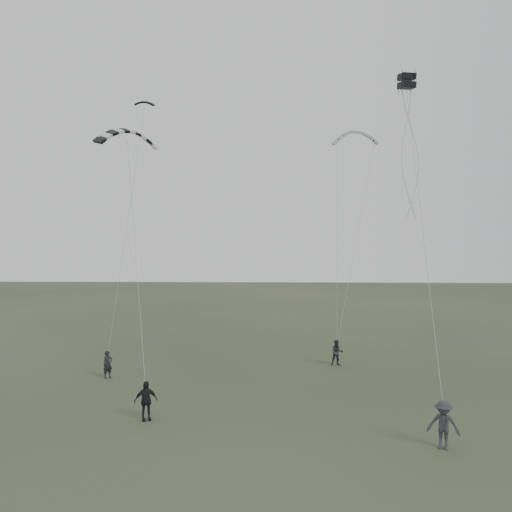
{
  "coord_description": "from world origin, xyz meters",
  "views": [
    {
      "loc": [
        1.79,
        -23.19,
        8.18
      ],
      "look_at": [
        0.92,
        5.17,
        7.19
      ],
      "focal_mm": 35.0,
      "sensor_mm": 36.0,
      "label": 1
    }
  ],
  "objects_px": {
    "flyer_right": "(337,353)",
    "kite_dark_small": "(144,102)",
    "kite_pale_large": "(356,132)",
    "flyer_far": "(443,425)",
    "flyer_left": "(108,364)",
    "kite_striped": "(127,131)",
    "flyer_center": "(146,401)",
    "kite_box": "(407,81)"
  },
  "relations": [
    {
      "from": "flyer_right",
      "to": "kite_dark_small",
      "type": "xyz_separation_m",
      "value": [
        -12.68,
        1.08,
        16.4
      ]
    },
    {
      "from": "flyer_right",
      "to": "kite_pale_large",
      "type": "relative_size",
      "value": 0.48
    },
    {
      "from": "flyer_far",
      "to": "kite_dark_small",
      "type": "bearing_deg",
      "value": 160.07
    },
    {
      "from": "flyer_left",
      "to": "flyer_far",
      "type": "distance_m",
      "value": 18.79
    },
    {
      "from": "flyer_far",
      "to": "kite_pale_large",
      "type": "bearing_deg",
      "value": 113.45
    },
    {
      "from": "kite_pale_large",
      "to": "kite_striped",
      "type": "xyz_separation_m",
      "value": [
        -14.11,
        -11.39,
        -2.24
      ]
    },
    {
      "from": "flyer_center",
      "to": "kite_pale_large",
      "type": "height_order",
      "value": "kite_pale_large"
    },
    {
      "from": "kite_dark_small",
      "to": "kite_pale_large",
      "type": "distance_m",
      "value": 15.66
    },
    {
      "from": "flyer_left",
      "to": "flyer_far",
      "type": "height_order",
      "value": "flyer_far"
    },
    {
      "from": "kite_striped",
      "to": "kite_box",
      "type": "bearing_deg",
      "value": -37.16
    },
    {
      "from": "flyer_left",
      "to": "flyer_center",
      "type": "bearing_deg",
      "value": -105.75
    },
    {
      "from": "flyer_center",
      "to": "kite_striped",
      "type": "height_order",
      "value": "kite_striped"
    },
    {
      "from": "flyer_far",
      "to": "kite_striped",
      "type": "xyz_separation_m",
      "value": [
        -14.43,
        7.44,
        13.02
      ]
    },
    {
      "from": "kite_dark_small",
      "to": "kite_striped",
      "type": "bearing_deg",
      "value": -92.74
    },
    {
      "from": "flyer_right",
      "to": "kite_striped",
      "type": "relative_size",
      "value": 0.49
    },
    {
      "from": "flyer_left",
      "to": "flyer_right",
      "type": "height_order",
      "value": "flyer_right"
    },
    {
      "from": "kite_dark_small",
      "to": "kite_box",
      "type": "bearing_deg",
      "value": -31.1
    },
    {
      "from": "flyer_right",
      "to": "kite_striped",
      "type": "xyz_separation_m",
      "value": [
        -11.99,
        -5.28,
        13.14
      ]
    },
    {
      "from": "flyer_right",
      "to": "kite_dark_small",
      "type": "distance_m",
      "value": 20.76
    },
    {
      "from": "flyer_far",
      "to": "kite_dark_small",
      "type": "relative_size",
      "value": 1.45
    },
    {
      "from": "kite_box",
      "to": "kite_dark_small",
      "type": "bearing_deg",
      "value": 145.71
    },
    {
      "from": "kite_box",
      "to": "flyer_center",
      "type": "bearing_deg",
      "value": -171.59
    },
    {
      "from": "flyer_left",
      "to": "kite_pale_large",
      "type": "height_order",
      "value": "kite_pale_large"
    },
    {
      "from": "kite_pale_large",
      "to": "kite_striped",
      "type": "distance_m",
      "value": 18.27
    },
    {
      "from": "flyer_right",
      "to": "flyer_far",
      "type": "distance_m",
      "value": 12.96
    },
    {
      "from": "flyer_center",
      "to": "flyer_far",
      "type": "xyz_separation_m",
      "value": [
        12.33,
        -2.69,
        0.06
      ]
    },
    {
      "from": "flyer_left",
      "to": "kite_box",
      "type": "bearing_deg",
      "value": -52.78
    },
    {
      "from": "kite_striped",
      "to": "flyer_center",
      "type": "bearing_deg",
      "value": -103.43
    },
    {
      "from": "kite_dark_small",
      "to": "kite_striped",
      "type": "distance_m",
      "value": 7.18
    },
    {
      "from": "flyer_center",
      "to": "kite_dark_small",
      "type": "height_order",
      "value": "kite_dark_small"
    },
    {
      "from": "flyer_far",
      "to": "kite_dark_small",
      "type": "xyz_separation_m",
      "value": [
        -15.12,
        13.8,
        16.28
      ]
    },
    {
      "from": "flyer_left",
      "to": "flyer_center",
      "type": "height_order",
      "value": "flyer_center"
    },
    {
      "from": "flyer_left",
      "to": "kite_dark_small",
      "type": "xyz_separation_m",
      "value": [
        1.15,
        4.42,
        16.43
      ]
    },
    {
      "from": "flyer_center",
      "to": "flyer_right",
      "type": "bearing_deg",
      "value": 19.4
    },
    {
      "from": "flyer_left",
      "to": "kite_striped",
      "type": "relative_size",
      "value": 0.48
    },
    {
      "from": "kite_striped",
      "to": "kite_pale_large",
      "type": "bearing_deg",
      "value": 1.66
    },
    {
      "from": "flyer_left",
      "to": "kite_striped",
      "type": "distance_m",
      "value": 13.44
    },
    {
      "from": "kite_pale_large",
      "to": "kite_box",
      "type": "height_order",
      "value": "kite_pale_large"
    },
    {
      "from": "flyer_center",
      "to": "kite_pale_large",
      "type": "distance_m",
      "value": 25.29
    },
    {
      "from": "kite_striped",
      "to": "kite_box",
      "type": "relative_size",
      "value": 4.41
    },
    {
      "from": "kite_box",
      "to": "flyer_far",
      "type": "bearing_deg",
      "value": -105.43
    },
    {
      "from": "flyer_far",
      "to": "flyer_left",
      "type": "bearing_deg",
      "value": 172.5
    }
  ]
}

